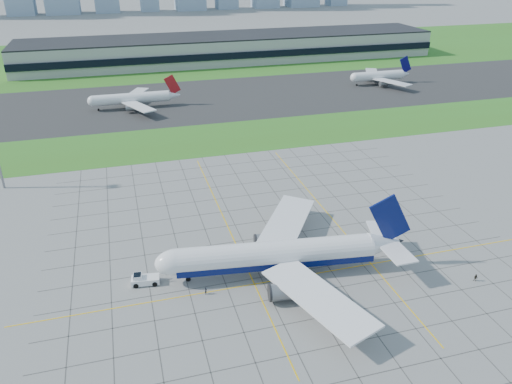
# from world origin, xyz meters

# --- Properties ---
(ground) EXTENTS (1400.00, 1400.00, 0.00)m
(ground) POSITION_xyz_m (0.00, 0.00, 0.00)
(ground) COLOR gray
(ground) RESTS_ON ground
(grass_median) EXTENTS (700.00, 35.00, 0.04)m
(grass_median) POSITION_xyz_m (0.00, 90.00, 0.02)
(grass_median) COLOR #386F1F
(grass_median) RESTS_ON ground
(asphalt_taxiway) EXTENTS (700.00, 75.00, 0.04)m
(asphalt_taxiway) POSITION_xyz_m (0.00, 145.00, 0.03)
(asphalt_taxiway) COLOR #383838
(asphalt_taxiway) RESTS_ON ground
(grass_far) EXTENTS (700.00, 145.00, 0.04)m
(grass_far) POSITION_xyz_m (0.00, 255.00, 0.02)
(grass_far) COLOR #386F1F
(grass_far) RESTS_ON ground
(apron_markings) EXTENTS (120.00, 130.00, 0.03)m
(apron_markings) POSITION_xyz_m (0.43, 11.09, 0.02)
(apron_markings) COLOR #474744
(apron_markings) RESTS_ON ground
(terminal) EXTENTS (260.00, 43.00, 15.80)m
(terminal) POSITION_xyz_m (40.00, 229.87, 7.89)
(terminal) COLOR #B7B7B2
(terminal) RESTS_ON ground
(airliner) EXTENTS (56.82, 57.24, 17.92)m
(airliner) POSITION_xyz_m (-4.01, 0.51, 4.90)
(airliner) COLOR white
(airliner) RESTS_ON ground
(pushback_tug) EXTENTS (8.90, 3.72, 2.45)m
(pushback_tug) POSITION_xyz_m (-32.93, 4.76, 1.09)
(pushback_tug) COLOR white
(pushback_tug) RESTS_ON ground
(crew_near) EXTENTS (0.69, 0.74, 1.69)m
(crew_near) POSITION_xyz_m (-20.73, -2.52, 0.84)
(crew_near) COLOR black
(crew_near) RESTS_ON ground
(crew_far) EXTENTS (1.07, 1.08, 1.76)m
(crew_far) POSITION_xyz_m (36.77, -14.19, 0.88)
(crew_far) COLOR black
(crew_far) RESTS_ON ground
(distant_jet_1) EXTENTS (39.04, 42.66, 14.08)m
(distant_jet_1) POSITION_xyz_m (-27.01, 139.49, 4.49)
(distant_jet_1) COLOR white
(distant_jet_1) RESTS_ON ground
(distant_jet_2) EXTENTS (32.74, 42.66, 14.08)m
(distant_jet_2) POSITION_xyz_m (100.89, 148.34, 4.48)
(distant_jet_2) COLOR white
(distant_jet_2) RESTS_ON ground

